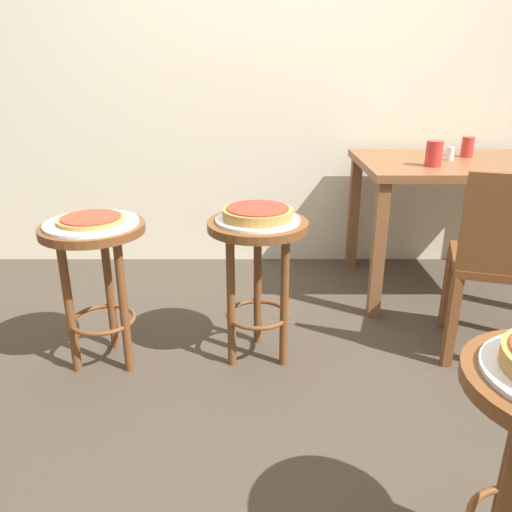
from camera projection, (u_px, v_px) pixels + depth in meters
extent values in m
plane|color=#42382D|center=(303.00, 411.00, 1.91)|extent=(6.00, 6.00, 0.00)
cube|color=beige|center=(287.00, 14.00, 2.92)|extent=(6.00, 0.10, 3.00)
cylinder|color=brown|center=(511.00, 462.00, 1.27)|extent=(0.04, 0.04, 0.60)
cylinder|color=brown|center=(93.00, 229.00, 2.02)|extent=(0.41, 0.41, 0.03)
cylinder|color=brown|center=(110.00, 288.00, 2.25)|extent=(0.04, 0.04, 0.60)
cylinder|color=brown|center=(70.00, 307.00, 2.07)|extent=(0.04, 0.04, 0.60)
cylinder|color=brown|center=(125.00, 307.00, 2.07)|extent=(0.04, 0.04, 0.60)
torus|color=brown|center=(104.00, 319.00, 2.16)|extent=(0.28, 0.28, 0.02)
cylinder|color=silver|center=(93.00, 223.00, 2.01)|extent=(0.37, 0.37, 0.01)
cylinder|color=#B78442|center=(92.00, 220.00, 2.01)|extent=(0.26, 0.26, 0.01)
cylinder|color=#B23823|center=(92.00, 217.00, 2.00)|extent=(0.23, 0.23, 0.01)
cylinder|color=brown|center=(259.00, 225.00, 2.06)|extent=(0.41, 0.41, 0.03)
cylinder|color=brown|center=(259.00, 283.00, 2.30)|extent=(0.04, 0.04, 0.60)
cylinder|color=brown|center=(232.00, 302.00, 2.12)|extent=(0.04, 0.04, 0.60)
cylinder|color=brown|center=(285.00, 302.00, 2.11)|extent=(0.04, 0.04, 0.60)
torus|color=brown|center=(259.00, 314.00, 2.21)|extent=(0.28, 0.28, 0.02)
cylinder|color=silver|center=(259.00, 220.00, 2.05)|extent=(0.35, 0.35, 0.01)
cylinder|color=#B78442|center=(259.00, 214.00, 2.05)|extent=(0.29, 0.29, 0.04)
cylinder|color=red|center=(259.00, 208.00, 2.04)|extent=(0.25, 0.25, 0.01)
cube|color=brown|center=(458.00, 164.00, 2.71)|extent=(1.03, 0.78, 0.04)
cube|color=brown|center=(379.00, 252.00, 2.52)|extent=(0.06, 0.06, 0.71)
cube|color=brown|center=(355.00, 214.00, 3.16)|extent=(0.06, 0.06, 0.71)
cube|color=brown|center=(504.00, 214.00, 3.16)|extent=(0.06, 0.06, 0.71)
cylinder|color=red|center=(435.00, 154.00, 2.53)|extent=(0.08, 0.08, 0.13)
cylinder|color=red|center=(469.00, 147.00, 2.79)|extent=(0.07, 0.07, 0.11)
cylinder|color=white|center=(451.00, 154.00, 2.69)|extent=(0.04, 0.04, 0.07)
cube|color=brown|center=(502.00, 263.00, 2.17)|extent=(0.50, 0.50, 0.04)
cube|color=brown|center=(449.00, 289.00, 2.46)|extent=(0.04, 0.04, 0.42)
cube|color=brown|center=(453.00, 323.00, 2.14)|extent=(0.04, 0.04, 0.42)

